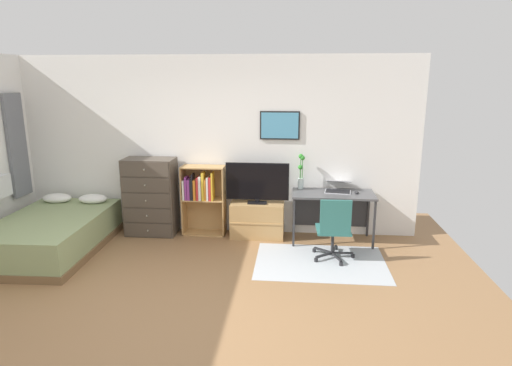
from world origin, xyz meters
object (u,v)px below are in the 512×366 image
at_px(dresser, 151,197).
at_px(laptop, 338,187).
at_px(desk, 332,201).
at_px(bamboo_vase, 301,173).
at_px(television, 257,183).
at_px(bookshelf, 202,194).
at_px(bed, 52,233).
at_px(computer_mouse, 357,192).
at_px(office_chair, 334,227).
at_px(tv_stand, 257,220).

xyz_separation_m(dresser, laptop, (2.83, 0.05, 0.21)).
xyz_separation_m(desk, bamboo_vase, (-0.47, 0.13, 0.37)).
bearing_deg(desk, television, -179.66).
bearing_deg(bookshelf, bed, -156.20).
bearing_deg(bookshelf, television, -4.44).
height_order(bookshelf, computer_mouse, bookshelf).
relative_size(office_chair, laptop, 1.92).
distance_m(bookshelf, office_chair, 2.12).
relative_size(tv_stand, bamboo_vase, 1.51).
bearing_deg(television, laptop, 2.69).
relative_size(bed, desk, 1.75).
xyz_separation_m(bed, tv_stand, (2.81, 0.81, 0.02)).
height_order(dresser, tv_stand, dresser).
distance_m(bed, laptop, 4.13).
xyz_separation_m(dresser, office_chair, (2.72, -0.78, -0.13)).
relative_size(dresser, bamboo_vase, 2.24).
bearing_deg(computer_mouse, laptop, 153.80).
height_order(laptop, computer_mouse, laptop).
relative_size(bookshelf, television, 1.14).
bearing_deg(bookshelf, computer_mouse, -3.36).
height_order(dresser, laptop, dresser).
distance_m(office_chair, computer_mouse, 0.85).
distance_m(dresser, office_chair, 2.83).
relative_size(television, computer_mouse, 9.04).
distance_m(dresser, bamboo_vase, 2.32).
xyz_separation_m(bed, bookshelf, (1.95, 0.86, 0.38)).
distance_m(bed, television, 2.98).
bearing_deg(computer_mouse, tv_stand, 176.39).
distance_m(television, computer_mouse, 1.45).
distance_m(laptop, computer_mouse, 0.29).
bearing_deg(bookshelf, laptop, -0.30).
bearing_deg(television, tv_stand, 90.00).
xyz_separation_m(dresser, tv_stand, (1.64, 0.02, -0.33)).
xyz_separation_m(dresser, computer_mouse, (3.09, -0.08, 0.16)).
xyz_separation_m(tv_stand, office_chair, (1.08, -0.79, 0.19)).
xyz_separation_m(bookshelf, desk, (1.97, -0.06, -0.03)).
bearing_deg(bookshelf, bamboo_vase, 2.56).
relative_size(bookshelf, office_chair, 1.24).
distance_m(bookshelf, tv_stand, 0.94).
height_order(bookshelf, office_chair, bookshelf).
relative_size(dresser, bookshelf, 1.11).
bearing_deg(office_chair, dresser, 162.00).
bearing_deg(computer_mouse, bookshelf, 176.64).
bearing_deg(dresser, computer_mouse, -1.42).
relative_size(bed, bamboo_vase, 3.91).
relative_size(bookshelf, tv_stand, 1.34).
distance_m(tv_stand, desk, 1.16).
xyz_separation_m(bed, laptop, (4.00, 0.85, 0.55)).
xyz_separation_m(bed, desk, (3.92, 0.80, 0.35)).
relative_size(tv_stand, desk, 0.68).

